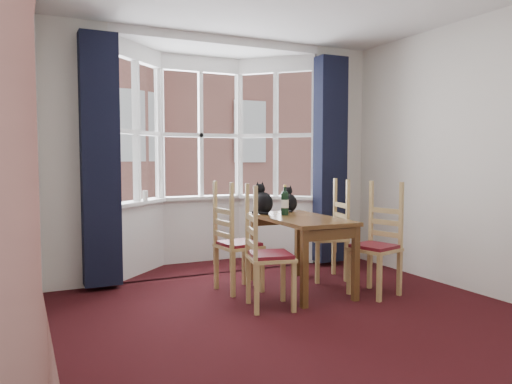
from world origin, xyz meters
TOP-DOWN VIEW (x-y plane):
  - floor at (0.00, 0.00)m, footprint 4.50×4.50m
  - wall_left at (-2.00, 0.00)m, footprint 0.00×4.50m
  - wall_right at (2.00, 0.00)m, footprint 0.00×4.50m
  - wall_back_pier_left at (-1.65, 2.25)m, footprint 0.70×0.12m
  - wall_back_pier_right at (1.65, 2.25)m, footprint 0.70×0.12m
  - bay_window at (0.00, 2.75)m, footprint 2.76×0.94m
  - curtain_left at (-1.42, 2.07)m, footprint 0.38×0.22m
  - curtain_right at (1.42, 2.07)m, footprint 0.38×0.22m
  - dining_table at (0.45, 1.15)m, footprint 0.70×1.26m
  - chair_left_near at (-0.22, 0.75)m, footprint 0.48×0.50m
  - chair_left_far at (-0.24, 1.39)m, footprint 0.44×0.46m
  - chair_right_near at (1.10, 0.69)m, footprint 0.50×0.51m
  - chair_right_far at (1.04, 1.42)m, footprint 0.48×0.49m
  - cat_left at (0.25, 1.63)m, footprint 0.21×0.28m
  - cat_right at (0.61, 1.70)m, footprint 0.21×0.25m
  - wine_bottle at (0.39, 1.40)m, footprint 0.08×0.08m
  - candle_tall at (-0.84, 2.60)m, footprint 0.06×0.06m
  - street at (0.00, 32.25)m, footprint 80.00×80.00m
  - tenement_building at (0.00, 14.01)m, footprint 18.40×7.80m

SIDE VIEW (x-z plane):
  - street at x=0.00m, z-range -6.00..-6.00m
  - floor at x=0.00m, z-range 0.00..0.00m
  - chair_left_near at x=-0.22m, z-range 0.01..0.93m
  - chair_left_far at x=-0.24m, z-range 0.01..0.93m
  - chair_right_near at x=1.10m, z-range 0.01..0.93m
  - chair_right_far at x=1.04m, z-range 0.01..0.93m
  - dining_table at x=0.45m, z-range 0.27..1.04m
  - cat_right at x=0.61m, z-range 0.73..1.03m
  - cat_left at x=0.25m, z-range 0.72..1.08m
  - wine_bottle at x=0.39m, z-range 0.74..1.07m
  - candle_tall at x=-0.84m, z-range 0.87..0.99m
  - curtain_left at x=-1.42m, z-range 0.05..2.65m
  - curtain_right at x=1.42m, z-range 0.05..2.65m
  - wall_left at x=-2.00m, z-range -0.85..3.65m
  - wall_right at x=2.00m, z-range -0.85..3.65m
  - wall_back_pier_left at x=-1.65m, z-range 0.00..2.80m
  - wall_back_pier_right at x=1.65m, z-range 0.00..2.80m
  - bay_window at x=0.00m, z-range 0.00..2.80m
  - tenement_building at x=0.00m, z-range -6.00..9.20m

